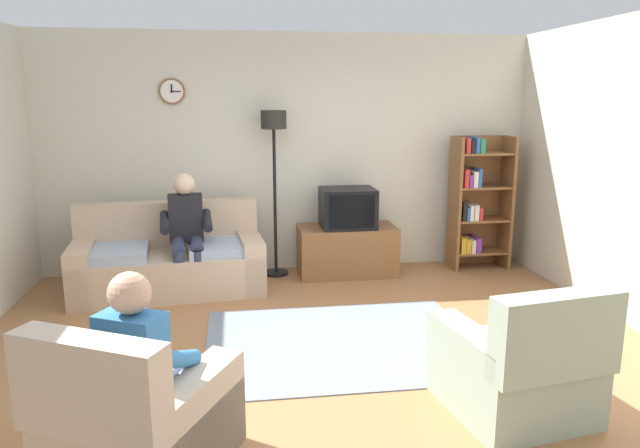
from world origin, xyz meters
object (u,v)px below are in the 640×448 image
object	(u,v)px
bookshelf	(476,201)
floor_lamp	(274,147)
tv_stand	(347,250)
armchair_near_window	(138,422)
tv	(348,208)
armchair_near_bookshelf	(517,369)
person_in_left_armchair	(145,360)
person_on_couch	(186,227)
couch	(169,262)

from	to	relation	value
bookshelf	floor_lamp	xyz separation A→B (m)	(-2.35, 0.03, 0.65)
tv_stand	armchair_near_window	xyz separation A→B (m)	(-1.78, -3.40, 0.01)
tv	armchair_near_bookshelf	size ratio (longest dim) A/B	0.60
tv	person_in_left_armchair	bearing A→B (deg)	-117.86
floor_lamp	person_on_couch	bearing A→B (deg)	-149.91
couch	tv_stand	distance (m)	1.97
tv_stand	armchair_near_window	size ratio (longest dim) A/B	0.96
bookshelf	armchair_near_window	xyz separation A→B (m)	(-3.33, -3.47, -0.51)
couch	person_on_couch	size ratio (longest dim) A/B	1.59
couch	armchair_near_window	world-z (taller)	same
person_on_couch	bookshelf	bearing A→B (deg)	8.89
person_on_couch	tv	bearing A→B (deg)	13.52
tv	armchair_near_window	xyz separation A→B (m)	(-1.78, -3.38, -0.49)
couch	tv	size ratio (longest dim) A/B	3.29
floor_lamp	person_in_left_armchair	distance (m)	3.65
armchair_near_window	floor_lamp	bearing A→B (deg)	74.38
couch	floor_lamp	world-z (taller)	floor_lamp
couch	person_on_couch	world-z (taller)	person_on_couch
tv	person_on_couch	size ratio (longest dim) A/B	0.48
couch	armchair_near_window	size ratio (longest dim) A/B	1.72
tv	bookshelf	world-z (taller)	bookshelf
floor_lamp	armchair_near_bookshelf	size ratio (longest dim) A/B	1.86
armchair_near_window	person_in_left_armchair	xyz separation A→B (m)	(0.04, 0.08, 0.32)
armchair_near_bookshelf	floor_lamp	bearing A→B (deg)	112.20
armchair_near_bookshelf	person_on_couch	world-z (taller)	person_on_couch
bookshelf	armchair_near_bookshelf	world-z (taller)	bookshelf
person_in_left_armchair	tv	bearing A→B (deg)	62.14
armchair_near_window	person_on_couch	distance (m)	2.99
bookshelf	person_on_couch	xyz separation A→B (m)	(-3.29, -0.51, -0.10)
tv	armchair_near_bookshelf	xyz separation A→B (m)	(0.50, -3.09, -0.49)
bookshelf	person_on_couch	size ratio (longest dim) A/B	1.25
armchair_near_window	armchair_near_bookshelf	xyz separation A→B (m)	(2.29, 0.29, 0.00)
tv	armchair_near_window	bearing A→B (deg)	-117.85
armchair_near_bookshelf	person_in_left_armchair	world-z (taller)	person_in_left_armchair
bookshelf	armchair_near_bookshelf	bearing A→B (deg)	-108.12
tv_stand	tv	bearing A→B (deg)	-90.00
floor_lamp	person_in_left_armchair	xyz separation A→B (m)	(-0.94, -3.42, -0.85)
bookshelf	tv_stand	bearing A→B (deg)	-177.38
couch	tv	xyz separation A→B (m)	(1.94, 0.31, 0.46)
bookshelf	person_on_couch	world-z (taller)	bookshelf
bookshelf	person_on_couch	distance (m)	3.33
floor_lamp	person_in_left_armchair	size ratio (longest dim) A/B	1.65
couch	tv	distance (m)	2.02
tv	person_in_left_armchair	size ratio (longest dim) A/B	0.54
armchair_near_bookshelf	couch	bearing A→B (deg)	131.36
tv	bookshelf	xyz separation A→B (m)	(1.55, 0.10, 0.02)
armchair_near_window	person_in_left_armchair	distance (m)	0.33
tv_stand	armchair_near_window	world-z (taller)	armchair_near_window
floor_lamp	person_on_couch	xyz separation A→B (m)	(-0.94, -0.54, -0.75)
tv_stand	tv	size ratio (longest dim) A/B	1.83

